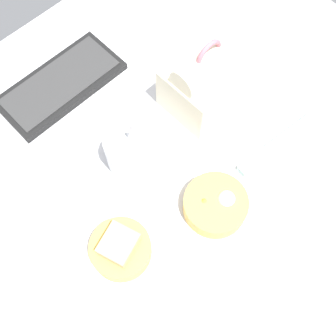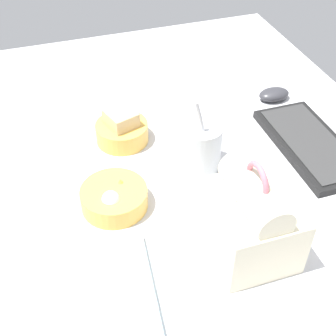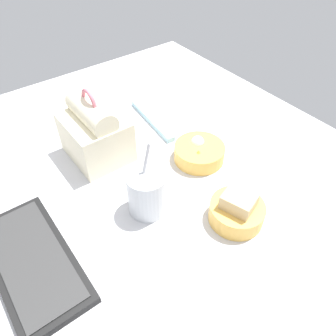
# 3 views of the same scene
# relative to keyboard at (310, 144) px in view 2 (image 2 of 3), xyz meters

# --- Properties ---
(desk_surface) EXTENTS (1.40, 1.10, 0.02)m
(desk_surface) POSITION_rel_keyboard_xyz_m (-0.01, -0.33, -0.02)
(desk_surface) COLOR silver
(desk_surface) RESTS_ON ground
(keyboard) EXTENTS (0.30, 0.14, 0.02)m
(keyboard) POSITION_rel_keyboard_xyz_m (0.00, 0.00, 0.00)
(keyboard) COLOR black
(keyboard) RESTS_ON desk_surface
(lunch_bag) EXTENTS (0.17, 0.14, 0.20)m
(lunch_bag) POSITION_rel_keyboard_xyz_m (0.22, -0.26, 0.06)
(lunch_bag) COLOR #EFE5C1
(lunch_bag) RESTS_ON desk_surface
(soup_cup) EXTENTS (0.09, 0.09, 0.18)m
(soup_cup) POSITION_rel_keyboard_xyz_m (-0.02, -0.26, 0.05)
(soup_cup) COLOR silver
(soup_cup) RESTS_ON desk_surface
(bento_bowl_sandwich) EXTENTS (0.12, 0.12, 0.08)m
(bento_bowl_sandwich) POSITION_rel_keyboard_xyz_m (-0.16, -0.40, 0.02)
(bento_bowl_sandwich) COLOR #EAB24C
(bento_bowl_sandwich) RESTS_ON desk_surface
(bento_bowl_snacks) EXTENTS (0.13, 0.13, 0.06)m
(bento_bowl_snacks) POSITION_rel_keyboard_xyz_m (0.04, -0.47, 0.01)
(bento_bowl_snacks) COLOR #EAB24C
(bento_bowl_snacks) RESTS_ON desk_surface
(computer_mouse) EXTENTS (0.05, 0.08, 0.03)m
(computer_mouse) POSITION_rel_keyboard_xyz_m (-0.21, 0.02, 0.00)
(computer_mouse) COLOR #333338
(computer_mouse) RESTS_ON desk_surface
(chopstick_case) EXTENTS (0.23, 0.05, 0.02)m
(chopstick_case) POSITION_rel_keyboard_xyz_m (0.25, -0.47, -0.00)
(chopstick_case) COLOR #99C6D6
(chopstick_case) RESTS_ON desk_surface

